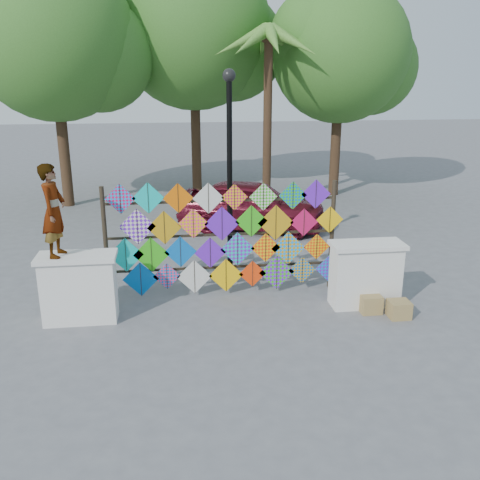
# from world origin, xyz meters

# --- Properties ---
(ground) EXTENTS (80.00, 80.00, 0.00)m
(ground) POSITION_xyz_m (0.00, 0.00, 0.00)
(ground) COLOR slate
(ground) RESTS_ON ground
(parapet_left) EXTENTS (1.40, 0.65, 1.28)m
(parapet_left) POSITION_xyz_m (-2.70, -0.20, 0.65)
(parapet_left) COLOR white
(parapet_left) RESTS_ON ground
(parapet_right) EXTENTS (1.40, 0.65, 1.28)m
(parapet_right) POSITION_xyz_m (2.70, -0.20, 0.65)
(parapet_right) COLOR white
(parapet_right) RESTS_ON ground
(kite_rack) EXTENTS (4.91, 0.24, 2.37)m
(kite_rack) POSITION_xyz_m (0.04, 0.73, 1.19)
(kite_rack) COLOR black
(kite_rack) RESTS_ON ground
(tree_west) EXTENTS (5.85, 5.20, 8.01)m
(tree_west) POSITION_xyz_m (-4.40, 9.03, 5.38)
(tree_west) COLOR #43291D
(tree_west) RESTS_ON ground
(tree_mid) EXTENTS (6.30, 5.60, 8.61)m
(tree_mid) POSITION_xyz_m (0.11, 11.03, 5.77)
(tree_mid) COLOR #43291D
(tree_mid) RESTS_ON ground
(tree_east) EXTENTS (5.40, 4.80, 7.42)m
(tree_east) POSITION_xyz_m (5.09, 9.53, 4.99)
(tree_east) COLOR #43291D
(tree_east) RESTS_ON ground
(palm_tree) EXTENTS (3.62, 3.62, 5.83)m
(palm_tree) POSITION_xyz_m (2.20, 8.00, 4.95)
(palm_tree) COLOR #43291D
(palm_tree) RESTS_ON ground
(vendor_woman) EXTENTS (0.48, 0.65, 1.64)m
(vendor_woman) POSITION_xyz_m (-3.01, -0.20, 2.10)
(vendor_woman) COLOR #99999E
(vendor_woman) RESTS_ON parapet_left
(sedan) EXTENTS (4.56, 3.03, 1.44)m
(sedan) POSITION_xyz_m (1.31, 5.36, 0.72)
(sedan) COLOR maroon
(sedan) RESTS_ON ground
(lamppost) EXTENTS (0.28, 0.28, 4.46)m
(lamppost) POSITION_xyz_m (0.30, 2.00, 2.69)
(lamppost) COLOR black
(lamppost) RESTS_ON ground
(cardboard_box_near) EXTENTS (0.39, 0.35, 0.35)m
(cardboard_box_near) POSITION_xyz_m (2.71, -0.54, 0.17)
(cardboard_box_near) COLOR tan
(cardboard_box_near) RESTS_ON ground
(cardboard_box_far) EXTENTS (0.38, 0.35, 0.32)m
(cardboard_box_far) POSITION_xyz_m (3.16, -0.83, 0.16)
(cardboard_box_far) COLOR tan
(cardboard_box_far) RESTS_ON ground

